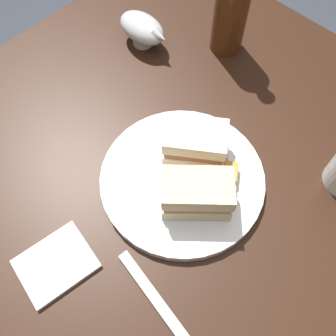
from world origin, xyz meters
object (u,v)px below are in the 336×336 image
at_px(plate, 182,179).
at_px(sandwich_half_left, 196,195).
at_px(napkin, 56,264).
at_px(cider_bottle, 233,0).
at_px(fork, 157,302).
at_px(sandwich_half_right, 195,143).
at_px(gravy_boat, 143,29).

relative_size(plate, sandwich_half_left, 2.26).
bearing_deg(sandwich_half_left, napkin, 157.69).
relative_size(cider_bottle, fork, 1.53).
relative_size(sandwich_half_right, cider_bottle, 0.44).
height_order(plate, sandwich_half_right, sandwich_half_right).
bearing_deg(napkin, plate, -10.09).
distance_m(gravy_boat, fork, 0.53).
bearing_deg(gravy_boat, sandwich_half_right, -117.18).
bearing_deg(cider_bottle, fork, -150.88).
height_order(sandwich_half_right, napkin, sandwich_half_right).
distance_m(sandwich_half_right, gravy_boat, 0.30).
bearing_deg(gravy_boat, sandwich_half_left, -121.99).
bearing_deg(gravy_boat, plate, -123.12).
xyz_separation_m(sandwich_half_left, gravy_boat, (0.21, 0.33, -0.01)).
bearing_deg(plate, fork, -147.53).
relative_size(plate, fork, 1.55).
height_order(sandwich_half_right, gravy_boat, sandwich_half_right).
xyz_separation_m(plate, fork, (-0.17, -0.11, -0.00)).
xyz_separation_m(sandwich_half_right, gravy_boat, (0.14, 0.27, -0.01)).
height_order(sandwich_half_left, gravy_boat, sandwich_half_left).
bearing_deg(cider_bottle, sandwich_half_left, -148.05).
xyz_separation_m(sandwich_half_left, cider_bottle, (0.32, 0.20, 0.06)).
bearing_deg(sandwich_half_left, sandwich_half_right, 42.61).
relative_size(sandwich_half_left, sandwich_half_right, 1.01).
xyz_separation_m(sandwich_half_right, napkin, (-0.29, 0.03, -0.05)).
height_order(napkin, fork, napkin).
relative_size(sandwich_half_left, cider_bottle, 0.45).
distance_m(sandwich_half_left, fork, 0.17).
height_order(sandwich_half_left, napkin, sandwich_half_left).
distance_m(sandwich_half_right, cider_bottle, 0.29).
height_order(plate, napkin, plate).
xyz_separation_m(sandwich_half_left, napkin, (-0.22, 0.09, -0.05)).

